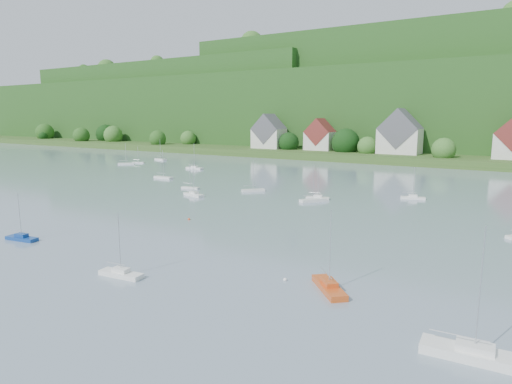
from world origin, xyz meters
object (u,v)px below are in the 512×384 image
near_sailboat_1 (22,238)px  near_sailboat_5 (329,286)px  near_sailboat_4 (474,353)px  near_sailboat_3 (121,273)px

near_sailboat_1 → near_sailboat_5: (45.75, 6.04, 0.05)m
near_sailboat_1 → near_sailboat_4: 60.23m
near_sailboat_3 → near_sailboat_4: 36.19m
near_sailboat_3 → near_sailboat_4: (36.15, 1.87, 0.09)m
near_sailboat_1 → near_sailboat_3: near_sailboat_3 is taller
near_sailboat_4 → near_sailboat_5: (-14.48, 6.80, -0.05)m
near_sailboat_1 → near_sailboat_5: near_sailboat_5 is taller
near_sailboat_5 → near_sailboat_1: bearing=-124.5°
near_sailboat_5 → near_sailboat_3: bearing=-110.3°
near_sailboat_1 → near_sailboat_4: near_sailboat_4 is taller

